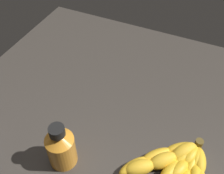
% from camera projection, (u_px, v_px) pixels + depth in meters
% --- Properties ---
extents(ground_plane, '(0.94, 0.74, 0.03)m').
position_uv_depth(ground_plane, '(126.00, 101.00, 0.81)').
color(ground_plane, '#38332D').
extents(banana_bunch, '(0.21, 0.23, 0.04)m').
position_uv_depth(banana_bunch, '(176.00, 170.00, 0.62)').
color(banana_bunch, gold).
rests_on(banana_bunch, ground_plane).
extents(honey_bottle, '(0.07, 0.07, 0.13)m').
position_uv_depth(honey_bottle, '(61.00, 147.00, 0.61)').
color(honey_bottle, orange).
rests_on(honey_bottle, ground_plane).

